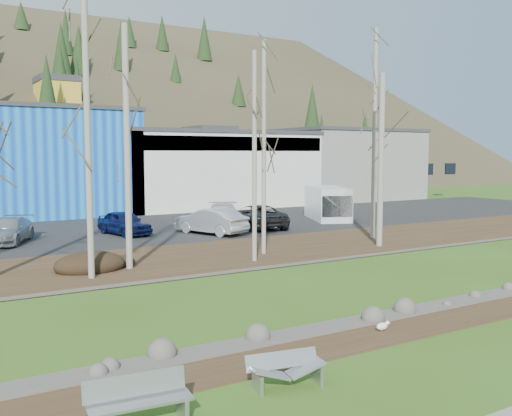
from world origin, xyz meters
TOP-DOWN VIEW (x-y plane):
  - ground at (0.00, 0.00)m, footprint 200.00×200.00m
  - dirt_strip at (0.00, 2.10)m, footprint 80.00×1.80m
  - near_bank_rocks at (0.00, 3.10)m, footprint 80.00×0.80m
  - river at (0.00, 7.20)m, footprint 80.00×8.00m
  - far_bank_rocks at (0.00, 11.30)m, footprint 80.00×0.80m
  - far_bank at (0.00, 14.50)m, footprint 80.00×7.00m
  - parking_lot at (0.00, 25.00)m, footprint 80.00×14.00m
  - building_white at (12.00, 38.98)m, footprint 18.36×12.24m
  - building_grey at (28.00, 39.00)m, footprint 14.28×12.24m
  - bench_intact at (-8.01, 0.42)m, footprint 1.86×0.74m
  - bench_damaged at (-4.84, 0.53)m, footprint 1.64×0.78m
  - seagull at (-0.62, 2.15)m, footprint 0.41×0.21m
  - dirt_mound at (-5.35, 13.68)m, footprint 2.82×1.99m
  - birch_2 at (-5.68, 12.21)m, footprint 0.23×0.23m
  - birch_3 at (-3.88, 13.22)m, footprint 0.26×0.26m
  - birch_4 at (2.59, 13.37)m, footprint 0.20×0.20m
  - birch_5 at (1.29, 12.03)m, footprint 0.20×0.20m
  - birch_6 at (8.76, 12.27)m, footprint 0.29×0.29m
  - birch_7 at (10.34, 14.49)m, footprint 0.24×0.24m
  - car_1 at (-7.12, 22.94)m, footprint 3.48×4.82m
  - car_2 at (-0.96, 22.81)m, footprint 2.43×4.27m
  - car_3 at (3.42, 20.50)m, footprint 3.07×4.84m
  - car_4 at (7.06, 21.46)m, footprint 3.07×5.51m
  - car_5 at (5.00, 22.06)m, footprint 4.38×5.65m
  - van_white at (13.71, 22.69)m, footprint 4.10×5.67m

SIDE VIEW (x-z plane):
  - ground at x=0.00m, z-range 0.00..0.00m
  - near_bank_rocks at x=0.00m, z-range -0.25..0.25m
  - river at x=0.00m, z-range -0.45..0.45m
  - far_bank_rocks at x=0.00m, z-range -0.23..0.23m
  - dirt_strip at x=0.00m, z-range 0.00..0.03m
  - parking_lot at x=0.00m, z-range 0.00..0.14m
  - far_bank at x=0.00m, z-range 0.00..0.15m
  - seagull at x=-0.62m, z-range 0.02..0.32m
  - bench_damaged at x=-4.84m, z-range 0.00..0.70m
  - dirt_mound at x=-5.35m, z-range 0.15..0.70m
  - bench_intact at x=-8.01m, z-range 0.00..0.91m
  - car_1 at x=-7.12m, z-range 0.14..1.44m
  - car_2 at x=-0.96m, z-range 0.14..1.51m
  - car_4 at x=7.06m, z-range 0.14..1.60m
  - car_3 at x=3.42m, z-range 0.14..1.65m
  - car_5 at x=5.00m, z-range 0.14..1.67m
  - van_white at x=13.71m, z-range 0.14..2.43m
  - building_white at x=12.00m, z-range 0.01..6.81m
  - building_grey at x=28.00m, z-range 0.01..7.31m
  - birch_6 at x=8.76m, z-range 0.15..8.72m
  - birch_5 at x=1.29m, z-range 0.15..9.07m
  - birch_3 at x=-3.88m, z-range 0.15..9.81m
  - birch_4 at x=2.59m, z-range 0.15..9.88m
  - birch_2 at x=-5.68m, z-range 0.15..10.76m
  - birch_7 at x=10.34m, z-range 0.15..11.44m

